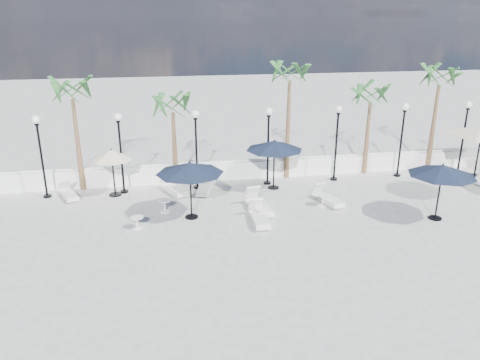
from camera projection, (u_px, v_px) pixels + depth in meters
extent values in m
plane|color=#999994|center=(307.00, 243.00, 17.42)|extent=(100.00, 100.00, 0.00)
cube|color=white|center=(263.00, 169.00, 24.23)|extent=(26.00, 0.30, 0.90)
cube|color=white|center=(263.00, 159.00, 24.05)|extent=(26.00, 0.12, 0.08)
cylinder|color=black|center=(47.00, 196.00, 21.74)|extent=(0.36, 0.36, 0.10)
cylinder|color=black|center=(42.00, 161.00, 21.17)|extent=(0.10, 0.10, 3.50)
cylinder|color=black|center=(37.00, 124.00, 20.60)|extent=(0.18, 0.18, 0.10)
sphere|color=white|center=(36.00, 120.00, 20.53)|extent=(0.36, 0.36, 0.36)
cylinder|color=black|center=(124.00, 191.00, 22.31)|extent=(0.36, 0.36, 0.10)
cylinder|color=black|center=(121.00, 157.00, 21.73)|extent=(0.10, 0.10, 3.50)
cylinder|color=black|center=(118.00, 121.00, 21.16)|extent=(0.18, 0.18, 0.10)
sphere|color=white|center=(118.00, 117.00, 21.09)|extent=(0.36, 0.36, 0.36)
cylinder|color=black|center=(198.00, 187.00, 22.87)|extent=(0.36, 0.36, 0.10)
cylinder|color=black|center=(196.00, 154.00, 22.30)|extent=(0.10, 0.10, 3.50)
cylinder|color=black|center=(195.00, 119.00, 21.73)|extent=(0.18, 0.18, 0.10)
sphere|color=white|center=(195.00, 114.00, 21.66)|extent=(0.36, 0.36, 0.36)
cylinder|color=black|center=(267.00, 183.00, 23.44)|extent=(0.36, 0.36, 0.10)
cylinder|color=black|center=(268.00, 150.00, 22.86)|extent=(0.10, 0.10, 3.50)
cylinder|color=black|center=(269.00, 116.00, 22.29)|extent=(0.18, 0.18, 0.10)
sphere|color=white|center=(269.00, 112.00, 22.22)|extent=(0.36, 0.36, 0.36)
cylinder|color=black|center=(334.00, 179.00, 24.00)|extent=(0.36, 0.36, 0.10)
cylinder|color=black|center=(336.00, 147.00, 23.43)|extent=(0.10, 0.10, 3.50)
cylinder|color=black|center=(338.00, 113.00, 22.86)|extent=(0.18, 0.18, 0.10)
sphere|color=white|center=(339.00, 109.00, 22.79)|extent=(0.36, 0.36, 0.36)
cylinder|color=black|center=(397.00, 175.00, 24.56)|extent=(0.36, 0.36, 0.10)
cylinder|color=black|center=(401.00, 144.00, 23.99)|extent=(0.10, 0.10, 3.50)
cylinder|color=black|center=(405.00, 111.00, 23.42)|extent=(0.18, 0.18, 0.10)
sphere|color=white|center=(405.00, 107.00, 23.35)|extent=(0.36, 0.36, 0.36)
cylinder|color=black|center=(458.00, 171.00, 25.13)|extent=(0.36, 0.36, 0.10)
cylinder|color=black|center=(463.00, 141.00, 24.56)|extent=(0.10, 0.10, 3.50)
cylinder|color=black|center=(468.00, 109.00, 23.99)|extent=(0.18, 0.18, 0.10)
sphere|color=white|center=(469.00, 105.00, 23.91)|extent=(0.36, 0.36, 0.36)
cone|color=brown|center=(78.00, 145.00, 22.00)|extent=(0.28, 0.28, 4.40)
cone|color=brown|center=(175.00, 149.00, 22.86)|extent=(0.28, 0.28, 3.60)
cone|color=brown|center=(288.00, 130.00, 23.55)|extent=(0.28, 0.28, 5.00)
cone|color=brown|center=(367.00, 138.00, 24.44)|extent=(0.28, 0.28, 3.80)
cone|color=brown|center=(433.00, 128.00, 24.90)|extent=(0.28, 0.28, 4.60)
cube|color=white|center=(174.00, 190.00, 22.19)|extent=(1.35, 1.98, 0.10)
cube|color=white|center=(177.00, 189.00, 21.95)|extent=(1.06, 1.40, 0.10)
cube|color=white|center=(167.00, 178.00, 22.66)|extent=(0.72, 0.65, 0.59)
cube|color=white|center=(69.00, 195.00, 21.60)|extent=(1.14, 1.71, 0.09)
cube|color=white|center=(70.00, 195.00, 21.39)|extent=(0.90, 1.21, 0.09)
cube|color=white|center=(65.00, 185.00, 22.01)|extent=(0.62, 0.55, 0.51)
cube|color=white|center=(204.00, 190.00, 22.30)|extent=(0.99, 1.79, 0.09)
cube|color=white|center=(204.00, 189.00, 22.05)|extent=(0.81, 1.25, 0.09)
cube|color=white|center=(206.00, 178.00, 22.83)|extent=(0.62, 0.53, 0.53)
cube|color=white|center=(259.00, 219.00, 19.05)|extent=(0.66, 1.88, 0.10)
cube|color=white|center=(260.00, 219.00, 18.78)|extent=(0.61, 1.27, 0.10)
cube|color=white|center=(256.00, 204.00, 19.63)|extent=(0.59, 0.45, 0.59)
cube|color=white|center=(328.00, 200.00, 21.01)|extent=(1.07, 1.90, 0.10)
cube|color=white|center=(331.00, 200.00, 20.77)|extent=(0.88, 1.32, 0.10)
cube|color=white|center=(319.00, 187.00, 21.51)|extent=(0.66, 0.56, 0.56)
cube|color=white|center=(259.00, 207.00, 20.18)|extent=(0.98, 2.15, 0.11)
cube|color=white|center=(261.00, 207.00, 19.89)|extent=(0.84, 1.48, 0.11)
cube|color=white|center=(252.00, 192.00, 20.80)|extent=(0.71, 0.58, 0.65)
cylinder|color=white|center=(165.00, 211.00, 20.13)|extent=(0.44, 0.44, 0.03)
cylinder|color=white|center=(165.00, 206.00, 20.04)|extent=(0.07, 0.07, 0.53)
cylinder|color=white|center=(164.00, 200.00, 19.95)|extent=(0.57, 0.57, 0.03)
cylinder|color=white|center=(138.00, 228.00, 18.56)|extent=(0.40, 0.40, 0.03)
cylinder|color=white|center=(137.00, 223.00, 18.49)|extent=(0.06, 0.06, 0.48)
cylinder|color=white|center=(137.00, 217.00, 18.40)|extent=(0.51, 0.51, 0.03)
cylinder|color=white|center=(322.00, 206.00, 20.75)|extent=(0.42, 0.42, 0.03)
cylinder|color=white|center=(322.00, 201.00, 20.67)|extent=(0.06, 0.06, 0.50)
cylinder|color=white|center=(323.00, 195.00, 20.58)|extent=(0.55, 0.55, 0.03)
cylinder|color=black|center=(192.00, 217.00, 19.57)|extent=(0.54, 0.54, 0.06)
cylinder|color=black|center=(191.00, 191.00, 19.19)|extent=(0.07, 0.07, 2.35)
cone|color=black|center=(190.00, 168.00, 18.85)|extent=(2.78, 2.78, 0.43)
sphere|color=black|center=(190.00, 162.00, 18.77)|extent=(0.08, 0.08, 0.08)
cylinder|color=black|center=(273.00, 188.00, 22.86)|extent=(0.55, 0.55, 0.06)
cylinder|color=black|center=(274.00, 165.00, 22.48)|extent=(0.07, 0.07, 2.35)
cone|color=black|center=(274.00, 145.00, 22.14)|extent=(2.74, 2.74, 0.44)
sphere|color=black|center=(275.00, 140.00, 22.06)|extent=(0.08, 0.08, 0.08)
cylinder|color=black|center=(435.00, 218.00, 19.45)|extent=(0.54, 0.54, 0.06)
cylinder|color=black|center=(439.00, 193.00, 19.07)|extent=(0.07, 0.07, 2.30)
cone|color=black|center=(442.00, 170.00, 18.75)|extent=(2.69, 2.69, 0.43)
sphere|color=black|center=(443.00, 165.00, 18.66)|extent=(0.08, 0.08, 0.08)
cylinder|color=black|center=(474.00, 176.00, 24.54)|extent=(0.59, 0.59, 0.07)
cylinder|color=black|center=(478.00, 152.00, 24.11)|extent=(0.08, 0.08, 2.61)
cylinder|color=black|center=(115.00, 195.00, 21.97)|extent=(0.58, 0.58, 0.06)
cylinder|color=black|center=(113.00, 173.00, 21.62)|extent=(0.07, 0.07, 2.17)
cone|color=#C2B199|center=(112.00, 155.00, 21.32)|extent=(1.86, 1.86, 0.46)
sphere|color=black|center=(111.00, 149.00, 21.23)|extent=(0.08, 0.08, 0.08)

